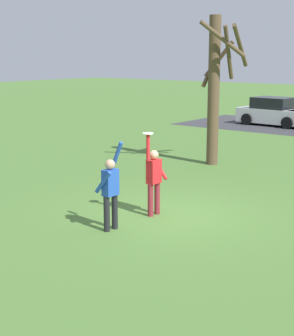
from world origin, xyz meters
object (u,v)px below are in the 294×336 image
Objects in this scene: person_catcher at (154,177)px; frisbee_disc at (148,133)px; parked_car_white at (274,113)px; bare_tree_tall at (216,85)px; person_defender at (110,188)px.

frisbee_disc is at bearing 0.00° from person_catcher.
frisbee_disc reaches higher than parked_car_white.
person_catcher is 0.39× the size of bare_tree_tall.
parked_car_white is (-5.30, 18.36, -1.37)m from frisbee_disc.
person_catcher is at bearing -69.80° from parked_car_white.
frisbee_disc is at bearing -72.04° from bare_tree_tall.
bare_tree_tall is (-2.16, 6.41, 1.91)m from person_catcher.
person_catcher is at bearing 0.00° from person_defender.
frisbee_disc is at bearing 0.00° from person_defender.
person_defender reaches higher than parked_car_white.
person_catcher is at bearing 87.88° from frisbee_disc.
person_catcher is 0.49× the size of parked_car_white.
person_defender is 7.97× the size of frisbee_disc.
frisbee_disc is 19.16m from parked_car_white.
person_catcher is at bearing -71.39° from bare_tree_tall.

